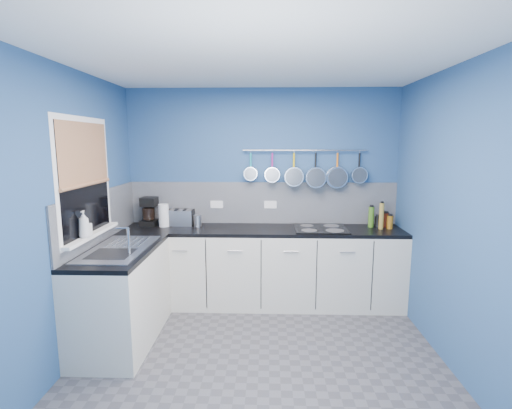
# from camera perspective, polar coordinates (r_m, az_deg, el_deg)

# --- Properties ---
(floor) EXTENTS (3.20, 3.00, 0.02)m
(floor) POSITION_cam_1_polar(r_m,az_deg,el_deg) (3.60, 0.44, -22.25)
(floor) COLOR #47474C
(floor) RESTS_ON ground
(ceiling) EXTENTS (3.20, 3.00, 0.02)m
(ceiling) POSITION_cam_1_polar(r_m,az_deg,el_deg) (3.14, 0.51, 20.97)
(ceiling) COLOR white
(ceiling) RESTS_ON ground
(wall_back) EXTENTS (3.20, 0.02, 2.50)m
(wall_back) POSITION_cam_1_polar(r_m,az_deg,el_deg) (4.62, 0.92, 1.52)
(wall_back) COLOR navy
(wall_back) RESTS_ON ground
(wall_front) EXTENTS (3.20, 0.02, 2.50)m
(wall_front) POSITION_cam_1_polar(r_m,az_deg,el_deg) (1.68, -0.79, -12.52)
(wall_front) COLOR navy
(wall_front) RESTS_ON ground
(wall_left) EXTENTS (0.02, 3.00, 2.50)m
(wall_left) POSITION_cam_1_polar(r_m,az_deg,el_deg) (3.56, -26.45, -1.82)
(wall_left) COLOR navy
(wall_left) RESTS_ON ground
(wall_right) EXTENTS (0.02, 3.00, 2.50)m
(wall_right) POSITION_cam_1_polar(r_m,az_deg,el_deg) (3.49, 27.95, -2.13)
(wall_right) COLOR navy
(wall_right) RESTS_ON ground
(backsplash_back) EXTENTS (3.20, 0.02, 0.50)m
(backsplash_back) POSITION_cam_1_polar(r_m,az_deg,el_deg) (4.62, 0.92, 0.25)
(backsplash_back) COLOR #91949B
(backsplash_back) RESTS_ON wall_back
(backsplash_left) EXTENTS (0.02, 1.80, 0.50)m
(backsplash_left) POSITION_cam_1_polar(r_m,az_deg,el_deg) (4.09, -22.14, -1.61)
(backsplash_left) COLOR #91949B
(backsplash_left) RESTS_ON wall_left
(cabinet_run_back) EXTENTS (3.20, 0.60, 0.86)m
(cabinet_run_back) POSITION_cam_1_polar(r_m,az_deg,el_deg) (4.51, 0.83, -9.41)
(cabinet_run_back) COLOR beige
(cabinet_run_back) RESTS_ON ground
(worktop_back) EXTENTS (3.20, 0.60, 0.04)m
(worktop_back) POSITION_cam_1_polar(r_m,az_deg,el_deg) (4.39, 0.84, -3.83)
(worktop_back) COLOR black
(worktop_back) RESTS_ON cabinet_run_back
(cabinet_run_left) EXTENTS (0.60, 1.20, 0.86)m
(cabinet_run_left) POSITION_cam_1_polar(r_m,az_deg,el_deg) (3.92, -19.34, -12.92)
(cabinet_run_left) COLOR beige
(cabinet_run_left) RESTS_ON ground
(worktop_left) EXTENTS (0.60, 1.20, 0.04)m
(worktop_left) POSITION_cam_1_polar(r_m,az_deg,el_deg) (3.77, -19.70, -6.56)
(worktop_left) COLOR black
(worktop_left) RESTS_ON cabinet_run_left
(window_frame) EXTENTS (0.01, 1.00, 1.10)m
(window_frame) POSITION_cam_1_polar(r_m,az_deg,el_deg) (3.77, -24.16, 3.52)
(window_frame) COLOR white
(window_frame) RESTS_ON wall_left
(window_glass) EXTENTS (0.01, 0.90, 1.00)m
(window_glass) POSITION_cam_1_polar(r_m,az_deg,el_deg) (3.76, -24.10, 3.52)
(window_glass) COLOR black
(window_glass) RESTS_ON wall_left
(bamboo_blind) EXTENTS (0.01, 0.90, 0.55)m
(bamboo_blind) POSITION_cam_1_polar(r_m,az_deg,el_deg) (3.75, -24.21, 6.95)
(bamboo_blind) COLOR tan
(bamboo_blind) RESTS_ON wall_left
(window_sill) EXTENTS (0.10, 0.98, 0.03)m
(window_sill) POSITION_cam_1_polar(r_m,az_deg,el_deg) (3.83, -23.32, -4.14)
(window_sill) COLOR white
(window_sill) RESTS_ON wall_left
(sink_unit) EXTENTS (0.50, 0.95, 0.01)m
(sink_unit) POSITION_cam_1_polar(r_m,az_deg,el_deg) (3.77, -19.72, -6.21)
(sink_unit) COLOR silver
(sink_unit) RESTS_ON worktop_left
(mixer_tap) EXTENTS (0.12, 0.08, 0.26)m
(mixer_tap) POSITION_cam_1_polar(r_m,az_deg,el_deg) (3.52, -18.47, -5.11)
(mixer_tap) COLOR silver
(mixer_tap) RESTS_ON worktop_left
(socket_left) EXTENTS (0.15, 0.01, 0.09)m
(socket_left) POSITION_cam_1_polar(r_m,az_deg,el_deg) (4.65, -5.88, 0.01)
(socket_left) COLOR white
(socket_left) RESTS_ON backsplash_back
(socket_right) EXTENTS (0.15, 0.01, 0.09)m
(socket_right) POSITION_cam_1_polar(r_m,az_deg,el_deg) (4.61, 2.16, -0.03)
(socket_right) COLOR white
(socket_right) RESTS_ON backsplash_back
(pot_rail) EXTENTS (1.45, 0.02, 0.02)m
(pot_rail) POSITION_cam_1_polar(r_m,az_deg,el_deg) (4.54, 7.31, 8.01)
(pot_rail) COLOR silver
(pot_rail) RESTS_ON wall_back
(soap_bottle_a) EXTENTS (0.10, 0.10, 0.24)m
(soap_bottle_a) POSITION_cam_1_polar(r_m,az_deg,el_deg) (3.65, -24.29, -2.70)
(soap_bottle_a) COLOR white
(soap_bottle_a) RESTS_ON window_sill
(soap_bottle_b) EXTENTS (0.08, 0.08, 0.17)m
(soap_bottle_b) POSITION_cam_1_polar(r_m,az_deg,el_deg) (3.68, -24.03, -3.10)
(soap_bottle_b) COLOR white
(soap_bottle_b) RESTS_ON window_sill
(paper_towel) EXTENTS (0.13, 0.13, 0.26)m
(paper_towel) POSITION_cam_1_polar(r_m,az_deg,el_deg) (4.58, -13.60, -1.58)
(paper_towel) COLOR white
(paper_towel) RESTS_ON worktop_back
(coffee_maker) EXTENTS (0.19, 0.21, 0.33)m
(coffee_maker) POSITION_cam_1_polar(r_m,az_deg,el_deg) (4.68, -15.67, -1.00)
(coffee_maker) COLOR black
(coffee_maker) RESTS_ON worktop_back
(toaster) EXTENTS (0.29, 0.16, 0.18)m
(toaster) POSITION_cam_1_polar(r_m,az_deg,el_deg) (4.61, -11.13, -1.93)
(toaster) COLOR silver
(toaster) RESTS_ON worktop_back
(canister) EXTENTS (0.10, 0.10, 0.13)m
(canister) POSITION_cam_1_polar(r_m,az_deg,el_deg) (4.52, -8.72, -2.43)
(canister) COLOR silver
(canister) RESTS_ON worktop_back
(hob) EXTENTS (0.59, 0.52, 0.01)m
(hob) POSITION_cam_1_polar(r_m,az_deg,el_deg) (4.41, 9.60, -3.55)
(hob) COLOR black
(hob) RESTS_ON worktop_back
(pan_0) EXTENTS (0.16, 0.09, 0.35)m
(pan_0) POSITION_cam_1_polar(r_m,az_deg,el_deg) (4.52, -0.80, 5.85)
(pan_0) COLOR silver
(pan_0) RESTS_ON pot_rail
(pan_1) EXTENTS (0.18, 0.11, 0.37)m
(pan_1) POSITION_cam_1_polar(r_m,az_deg,el_deg) (4.52, 2.44, 5.72)
(pan_1) COLOR silver
(pan_1) RESTS_ON pot_rail
(pan_2) EXTENTS (0.23, 0.11, 0.42)m
(pan_2) POSITION_cam_1_polar(r_m,az_deg,el_deg) (4.53, 5.66, 5.40)
(pan_2) COLOR silver
(pan_2) RESTS_ON pot_rail
(pan_3) EXTENTS (0.24, 0.11, 0.43)m
(pan_3) POSITION_cam_1_polar(r_m,az_deg,el_deg) (4.56, 8.86, 5.25)
(pan_3) COLOR silver
(pan_3) RESTS_ON pot_rail
(pan_4) EXTENTS (0.25, 0.07, 0.44)m
(pan_4) POSITION_cam_1_polar(r_m,az_deg,el_deg) (4.59, 12.02, 5.16)
(pan_4) COLOR silver
(pan_4) RESTS_ON pot_rail
(pan_5) EXTENTS (0.19, 0.07, 0.38)m
(pan_5) POSITION_cam_1_polar(r_m,az_deg,el_deg) (4.64, 15.13, 5.44)
(pan_5) COLOR silver
(pan_5) RESTS_ON pot_rail
(condiment_0) EXTENTS (0.07, 0.07, 0.17)m
(condiment_0) POSITION_cam_1_polar(r_m,az_deg,el_deg) (4.68, 18.81, -2.21)
(condiment_0) COLOR #4C190C
(condiment_0) RESTS_ON worktop_back
(condiment_1) EXTENTS (0.07, 0.07, 0.12)m
(condiment_1) POSITION_cam_1_polar(r_m,az_deg,el_deg) (4.66, 17.69, -2.46)
(condiment_1) COLOR black
(condiment_1) RESTS_ON worktop_back
(condiment_2) EXTENTS (0.06, 0.06, 0.24)m
(condiment_2) POSITION_cam_1_polar(r_m,az_deg,el_deg) (4.62, 16.80, -1.80)
(condiment_2) COLOR #3F721E
(condiment_2) RESTS_ON worktop_back
(condiment_3) EXTENTS (0.07, 0.07, 0.15)m
(condiment_3) POSITION_cam_1_polar(r_m,az_deg,el_deg) (4.61, 19.34, -2.51)
(condiment_3) COLOR #8C5914
(condiment_3) RESTS_ON worktop_back
(condiment_4) EXTENTS (0.05, 0.05, 0.30)m
(condiment_4) POSITION_cam_1_polar(r_m,az_deg,el_deg) (4.54, 18.20, -1.66)
(condiment_4) COLOR olive
(condiment_4) RESTS_ON worktop_back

